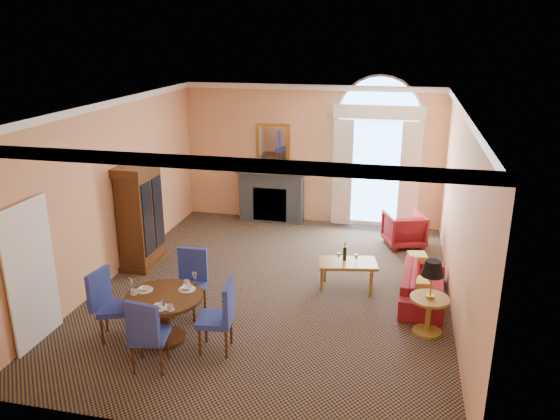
% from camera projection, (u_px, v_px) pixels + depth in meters
% --- Properties ---
extents(ground, '(7.50, 7.50, 0.00)m').
position_uv_depth(ground, '(274.00, 288.00, 9.64)').
color(ground, black).
rests_on(ground, ground).
extents(room_envelope, '(6.04, 7.52, 3.45)m').
position_uv_depth(room_envelope, '(281.00, 141.00, 9.48)').
color(room_envelope, '#F1A973').
rests_on(room_envelope, ground).
extents(armoire, '(0.57, 1.02, 1.99)m').
position_uv_depth(armoire, '(141.00, 217.00, 10.37)').
color(armoire, '#3C220D').
rests_on(armoire, ground).
extents(dining_table, '(1.14, 1.14, 0.92)m').
position_uv_depth(dining_table, '(165.00, 307.00, 7.88)').
color(dining_table, '#3C220D').
rests_on(dining_table, ground).
extents(dining_chair_north, '(0.53, 0.53, 1.07)m').
position_uv_depth(dining_chair_north, '(190.00, 277.00, 8.66)').
color(dining_chair_north, navy).
rests_on(dining_chair_north, ground).
extents(dining_chair_south, '(0.55, 0.56, 1.07)m').
position_uv_depth(dining_chair_south, '(146.00, 331.00, 7.11)').
color(dining_chair_south, navy).
rests_on(dining_chair_south, ground).
extents(dining_chair_east, '(0.54, 0.53, 1.07)m').
position_uv_depth(dining_chair_east, '(222.00, 313.00, 7.57)').
color(dining_chair_east, navy).
rests_on(dining_chair_east, ground).
extents(dining_chair_west, '(0.61, 0.61, 1.07)m').
position_uv_depth(dining_chair_west, '(108.00, 300.00, 7.93)').
color(dining_chair_west, navy).
rests_on(dining_chair_west, ground).
extents(sofa, '(0.80, 1.81, 0.52)m').
position_uv_depth(sofa, '(423.00, 286.00, 9.15)').
color(sofa, maroon).
rests_on(sofa, ground).
extents(armchair, '(1.00, 1.01, 0.72)m').
position_uv_depth(armchair, '(404.00, 229.00, 11.47)').
color(armchair, maroon).
rests_on(armchair, ground).
extents(coffee_table, '(1.09, 0.74, 0.83)m').
position_uv_depth(coffee_table, '(348.00, 264.00, 9.51)').
color(coffee_table, '#A47B31').
rests_on(coffee_table, ground).
extents(side_table, '(0.58, 0.58, 1.15)m').
position_uv_depth(side_table, '(431.00, 289.00, 8.01)').
color(side_table, '#A47B31').
rests_on(side_table, ground).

